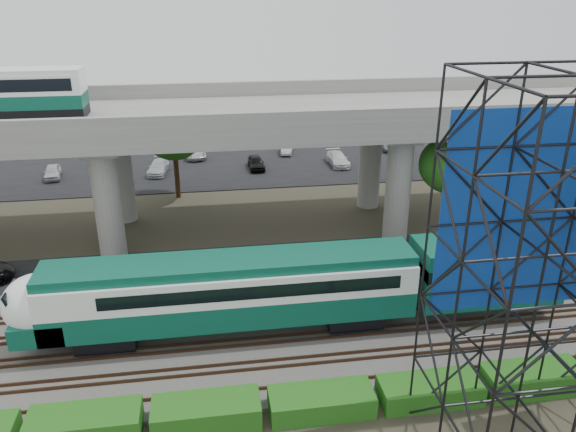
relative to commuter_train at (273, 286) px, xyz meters
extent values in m
plane|color=#474233|center=(0.33, -2.00, -2.88)|extent=(140.00, 140.00, 0.00)
cube|color=slate|center=(0.33, 0.00, -2.78)|extent=(90.00, 12.00, 0.20)
cube|color=black|center=(0.33, 8.50, -2.84)|extent=(90.00, 5.00, 0.08)
cube|color=black|center=(0.33, 32.00, -2.84)|extent=(90.00, 18.00, 0.08)
cube|color=slate|center=(0.33, 54.00, -2.87)|extent=(140.00, 40.00, 0.03)
cube|color=#472D1E|center=(0.33, -4.72, -2.60)|extent=(90.00, 0.08, 0.16)
cube|color=#472D1E|center=(0.33, -3.28, -2.60)|extent=(90.00, 0.08, 0.16)
cube|color=#472D1E|center=(0.33, -2.72, -2.60)|extent=(90.00, 0.08, 0.16)
cube|color=#472D1E|center=(0.33, -1.28, -2.60)|extent=(90.00, 0.08, 0.16)
cube|color=#472D1E|center=(0.33, -0.72, -2.60)|extent=(90.00, 0.08, 0.16)
cube|color=#472D1E|center=(0.33, 0.72, -2.60)|extent=(90.00, 0.08, 0.16)
cube|color=#472D1E|center=(0.33, 1.28, -2.60)|extent=(90.00, 0.08, 0.16)
cube|color=#472D1E|center=(0.33, 2.72, -2.60)|extent=(90.00, 0.08, 0.16)
cube|color=#472D1E|center=(0.33, 3.28, -2.60)|extent=(90.00, 0.08, 0.16)
cube|color=#472D1E|center=(0.33, 4.72, -2.60)|extent=(90.00, 0.08, 0.16)
cube|color=black|center=(-8.62, 0.00, -2.07)|extent=(3.00, 2.20, 0.90)
cube|color=black|center=(4.38, 0.00, -2.07)|extent=(3.00, 2.20, 0.90)
cube|color=#0B4E3C|center=(-2.12, 0.00, -0.92)|extent=(19.00, 3.00, 1.40)
cube|color=white|center=(-2.12, 0.00, 0.53)|extent=(19.00, 3.00, 1.50)
cube|color=#0B4E3C|center=(-2.12, 0.00, 1.53)|extent=(19.00, 2.60, 0.50)
cube|color=black|center=(-1.12, 0.00, 0.58)|extent=(15.00, 3.06, 0.70)
ellipsoid|color=white|center=(-11.62, 0.00, -0.02)|extent=(3.60, 3.00, 3.20)
cube|color=#0B4E3C|center=(-11.62, 0.00, -1.07)|extent=(2.60, 3.00, 1.10)
cube|color=black|center=(-12.72, 0.00, 0.48)|extent=(0.48, 2.00, 1.09)
cube|color=#0B4E3C|center=(11.88, 0.00, 0.08)|extent=(8.00, 3.00, 3.40)
cube|color=#9E9B93|center=(0.33, 14.00, 5.72)|extent=(80.00, 12.00, 1.20)
cube|color=#9E9B93|center=(0.33, 8.25, 6.87)|extent=(80.00, 0.50, 1.10)
cube|color=#9E9B93|center=(0.33, 19.75, 6.87)|extent=(80.00, 0.50, 1.10)
cylinder|color=#9E9B93|center=(-9.67, 10.50, 1.12)|extent=(1.80, 1.80, 8.00)
cylinder|color=#9E9B93|center=(-9.67, 17.50, 1.12)|extent=(1.80, 1.80, 8.00)
cube|color=#9E9B93|center=(-9.67, 14.00, 4.82)|extent=(2.40, 9.00, 0.60)
cylinder|color=#9E9B93|center=(10.33, 10.50, 1.12)|extent=(1.80, 1.80, 8.00)
cylinder|color=#9E9B93|center=(10.33, 17.50, 1.12)|extent=(1.80, 1.80, 8.00)
cube|color=#9E9B93|center=(10.33, 14.00, 4.82)|extent=(2.40, 9.00, 0.60)
cylinder|color=#9E9B93|center=(28.33, 17.50, 1.12)|extent=(1.80, 1.80, 8.00)
cube|color=#0D3695|center=(9.62, -6.95, 6.42)|extent=(8.10, 0.08, 8.25)
cube|color=#155012|center=(-8.67, -6.30, -2.28)|extent=(4.60, 1.80, 1.20)
cube|color=#155012|center=(-3.67, -6.30, -2.31)|extent=(4.60, 1.80, 1.15)
cube|color=#155012|center=(1.33, -6.30, -2.37)|extent=(4.60, 1.80, 1.03)
cube|color=#155012|center=(6.33, -6.30, -2.38)|extent=(4.60, 1.80, 1.01)
cube|color=#155012|center=(11.33, -6.30, -2.32)|extent=(4.60, 1.80, 1.12)
cylinder|color=#382314|center=(14.33, 10.50, -0.48)|extent=(0.44, 0.44, 4.80)
ellipsoid|color=#155012|center=(14.33, 10.50, 2.72)|extent=(4.94, 4.94, 4.18)
cylinder|color=#382314|center=(-5.67, 22.00, -0.48)|extent=(0.44, 0.44, 4.80)
ellipsoid|color=#155012|center=(-5.67, 22.00, 2.72)|extent=(4.94, 4.94, 4.18)
imported|color=silver|center=(-17.82, 29.00, -2.19)|extent=(1.93, 3.76, 1.23)
imported|color=#9B9DA2|center=(-13.10, 34.00, -2.24)|extent=(1.51, 3.49, 1.12)
imported|color=silver|center=(-7.78, 29.00, -2.18)|extent=(2.26, 4.45, 1.24)
imported|color=silver|center=(-4.36, 34.00, -2.19)|extent=(2.98, 4.76, 1.23)
imported|color=black|center=(1.94, 29.00, -2.16)|extent=(1.61, 3.80, 1.28)
imported|color=#AAADB2|center=(5.84, 34.00, -2.26)|extent=(1.80, 3.48, 1.09)
imported|color=silver|center=(10.43, 29.00, -2.17)|extent=(1.93, 4.43, 1.27)
imported|color=gray|center=(17.78, 34.00, -2.17)|extent=(2.68, 4.81, 1.27)
camera|label=1|loc=(-3.07, -25.47, 14.64)|focal=35.00mm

